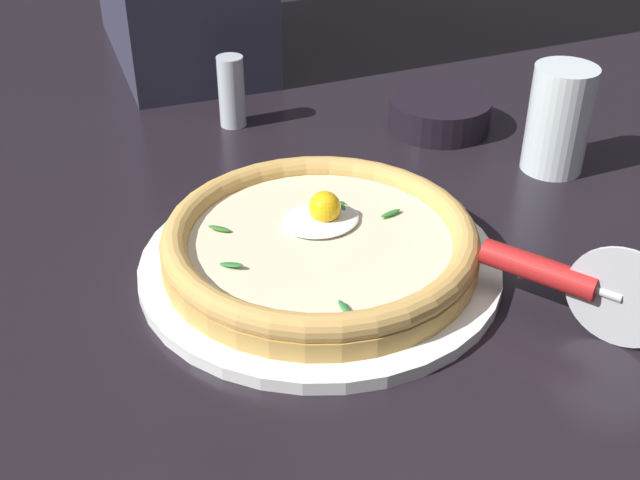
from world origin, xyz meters
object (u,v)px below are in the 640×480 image
drinking_glass (557,127)px  pepper_shaker (232,92)px  pizza_cutter (567,279)px  pizza (320,242)px  side_bowl (439,113)px

drinking_glass → pepper_shaker: 0.38m
pizza_cutter → pepper_shaker: (0.08, -0.49, -0.00)m
pizza → pepper_shaker: (-0.06, -0.32, 0.01)m
side_bowl → pizza: bearing=35.1°
side_bowl → pepper_shaker: (0.21, -0.13, 0.02)m
pizza_cutter → pepper_shaker: pizza_cutter is taller
pizza_cutter → drinking_glass: 0.28m
pizza_cutter → side_bowl: bearing=-111.3°
pizza_cutter → drinking_glass: drinking_glass is taller
side_bowl → pizza_cutter: (0.14, 0.35, 0.03)m
pizza_cutter → drinking_glass: bearing=-131.5°
drinking_glass → pepper_shaker: size_ratio=1.35×
pizza → pepper_shaker: bearing=-100.2°
side_bowl → pizza_cutter: size_ratio=0.82×
side_bowl → pepper_shaker: 0.25m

